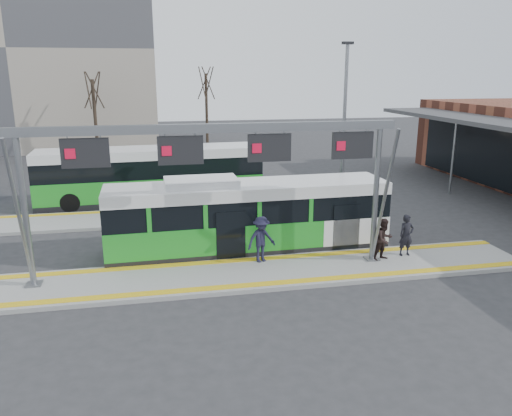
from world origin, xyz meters
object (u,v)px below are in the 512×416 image
Objects in this scene: gantry at (216,155)px; hero_bus at (248,217)px; passenger_a at (406,235)px; passenger_b at (384,239)px; passenger_c at (261,239)px.

gantry is 1.16× the size of hero_bus.
passenger_a is at bearing -21.68° from hero_bus.
hero_bus is 5.34m from passenger_b.
hero_bus is at bearing 57.47° from gantry.
gantry is 7.09m from passenger_b.
gantry reaches higher than passenger_a.
hero_bus is 6.95× the size of passenger_a.
passenger_a is 0.93× the size of passenger_c.
gantry reaches higher than passenger_c.
hero_bus reaches higher than passenger_c.
passenger_a is (5.79, -2.14, -0.44)m from hero_bus.
hero_bus is at bearing 132.56° from passenger_b.
gantry is 7.48× the size of passenger_c.
passenger_b is (4.73, -2.42, -0.45)m from hero_bus.
hero_bus is at bearing 79.47° from passenger_c.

